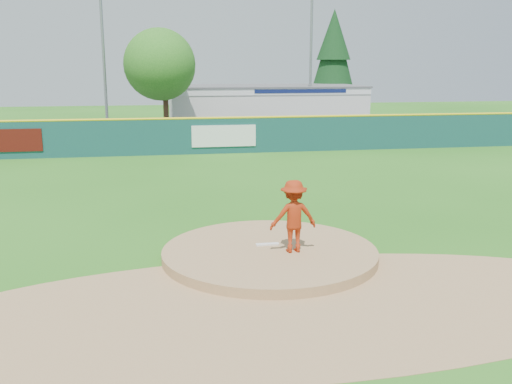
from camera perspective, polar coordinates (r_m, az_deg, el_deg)
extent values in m
plane|color=#286B19|center=(14.75, 1.37, -6.60)|extent=(120.00, 120.00, 0.00)
cylinder|color=#9E774C|center=(14.75, 1.37, -6.60)|extent=(5.50, 5.50, 0.50)
cube|color=white|center=(14.95, 1.15, -5.25)|extent=(0.60, 0.15, 0.04)
cylinder|color=#9E774C|center=(12.03, 4.26, -11.17)|extent=(15.40, 15.40, 0.01)
cube|color=#38383A|center=(41.04, -6.15, 5.69)|extent=(44.00, 16.00, 0.02)
imported|color=#9E280D|center=(14.24, 3.76, -2.43)|extent=(1.21, 0.73, 1.83)
imported|color=silver|center=(39.72, -0.42, 6.40)|extent=(4.64, 3.31, 1.17)
cube|color=silver|center=(46.61, 0.81, 8.53)|extent=(15.00, 8.00, 3.20)
cube|color=white|center=(42.60, 1.85, 10.03)|extent=(15.00, 0.06, 0.55)
cube|color=#0F194C|center=(43.02, 4.51, 10.02)|extent=(7.00, 0.03, 0.28)
cube|color=#59595B|center=(46.53, 0.82, 10.55)|extent=(15.20, 8.20, 0.12)
cube|color=#50110B|center=(32.73, -23.70, 4.73)|extent=(3.60, 0.04, 1.20)
cube|color=white|center=(32.04, -3.23, 5.62)|extent=(3.60, 0.04, 1.20)
cube|color=#154445|center=(32.01, -5.05, 5.58)|extent=(40.00, 0.10, 2.00)
cylinder|color=yellow|center=(31.91, -5.08, 7.37)|extent=(40.00, 0.14, 0.14)
cylinder|color=#382314|center=(38.83, -8.95, 7.14)|extent=(0.36, 0.36, 2.60)
sphere|color=#387F23|center=(38.67, -9.12, 11.95)|extent=(5.60, 5.60, 5.60)
cylinder|color=#382314|center=(52.27, 7.60, 7.97)|extent=(0.40, 0.40, 1.60)
cone|color=#113A16|center=(52.12, 7.75, 13.18)|extent=(4.40, 4.40, 7.90)
cylinder|color=gray|center=(40.79, -15.00, 13.03)|extent=(0.20, 0.20, 11.00)
cylinder|color=gray|center=(44.26, 5.49, 12.67)|extent=(0.20, 0.20, 10.00)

